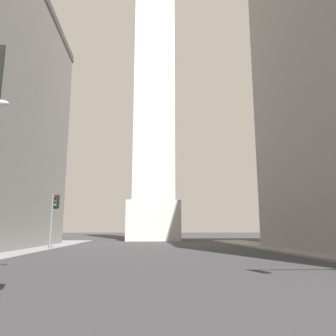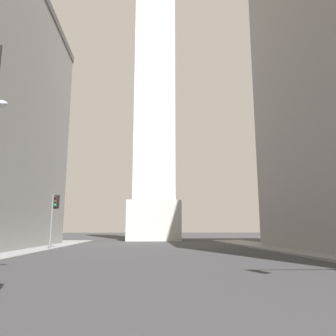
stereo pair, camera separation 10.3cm
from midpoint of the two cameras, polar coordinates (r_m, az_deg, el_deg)
obelisk at (r=67.43m, az=-2.45°, el=18.76°), size 9.17×9.17×73.29m
traffic_light_mid_left at (r=33.44m, az=-19.39°, el=-7.39°), size 0.79×0.51×5.25m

